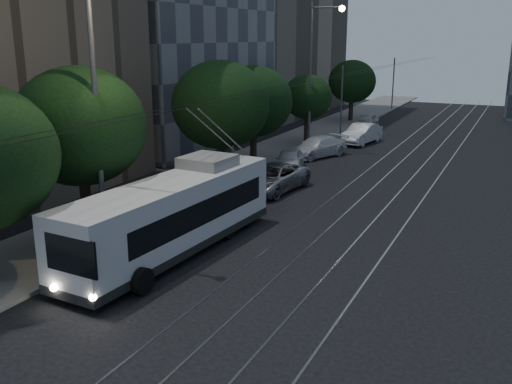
{
  "coord_description": "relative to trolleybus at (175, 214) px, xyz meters",
  "views": [
    {
      "loc": [
        9.24,
        -17.46,
        8.39
      ],
      "look_at": [
        -0.64,
        3.23,
        2.11
      ],
      "focal_mm": 40.0,
      "sensor_mm": 36.0,
      "label": 1
    }
  ],
  "objects": [
    {
      "name": "car_white_d",
      "position": [
        -1.4,
        34.47,
        -0.9
      ],
      "size": [
        1.77,
        4.14,
        1.39
      ],
      "primitive_type": "imported",
      "rotation": [
        0.0,
        0.0,
        0.03
      ],
      "color": "#BDBDC1",
      "rests_on": "ground"
    },
    {
      "name": "ground",
      "position": [
        2.9,
        -0.53,
        -1.59
      ],
      "size": [
        120.0,
        120.0,
        0.0
      ],
      "primitive_type": "plane",
      "color": "black",
      "rests_on": "ground"
    },
    {
      "name": "tram_rails",
      "position": [
        5.4,
        19.47,
        -1.58
      ],
      "size": [
        4.52,
        90.0,
        0.02
      ],
      "color": "#9898A0",
      "rests_on": "ground"
    },
    {
      "name": "pickup_silver",
      "position": [
        -0.33,
        10.25,
        -0.85
      ],
      "size": [
        3.07,
        5.6,
        1.49
      ],
      "primitive_type": "imported",
      "rotation": [
        0.0,
        0.0,
        -0.12
      ],
      "color": "gray",
      "rests_on": "ground"
    },
    {
      "name": "tree_1",
      "position": [
        -4.1,
        -0.45,
        3.29
      ],
      "size": [
        5.36,
        5.36,
        7.31
      ],
      "color": "black",
      "rests_on": "ground"
    },
    {
      "name": "streetlamp_near",
      "position": [
        -1.87,
        -1.48,
        5.13
      ],
      "size": [
        2.69,
        0.44,
        11.29
      ],
      "color": "#5F6062",
      "rests_on": "ground"
    },
    {
      "name": "streetlamp_far",
      "position": [
        -2.48,
        22.95,
        4.88
      ],
      "size": [
        2.59,
        0.44,
        10.82
      ],
      "color": "#5F6062",
      "rests_on": "ground"
    },
    {
      "name": "car_white_a",
      "position": [
        -1.4,
        15.37,
        -0.89
      ],
      "size": [
        2.65,
        4.4,
        1.4
      ],
      "primitive_type": "imported",
      "rotation": [
        0.0,
        0.0,
        0.26
      ],
      "color": "silver",
      "rests_on": "ground"
    },
    {
      "name": "overhead_wires",
      "position": [
        -2.07,
        19.47,
        1.88
      ],
      "size": [
        2.23,
        90.0,
        6.0
      ],
      "color": "black",
      "rests_on": "ground"
    },
    {
      "name": "sidewalk",
      "position": [
        -4.6,
        19.47,
        -1.52
      ],
      "size": [
        5.0,
        90.0,
        0.15
      ],
      "primitive_type": "cube",
      "color": "slate",
      "rests_on": "ground"
    },
    {
      "name": "car_white_b",
      "position": [
        -1.24,
        20.2,
        -0.87
      ],
      "size": [
        3.86,
        5.34,
        1.44
      ],
      "primitive_type": "imported",
      "rotation": [
        0.0,
        0.0,
        -0.42
      ],
      "color": "silver",
      "rests_on": "ground"
    },
    {
      "name": "tree_2",
      "position": [
        -3.6,
        10.32,
        3.04
      ],
      "size": [
        5.56,
        5.56,
        7.15
      ],
      "color": "black",
      "rests_on": "ground"
    },
    {
      "name": "tree_5",
      "position": [
        -4.1,
        38.33,
        2.42
      ],
      "size": [
        4.71,
        4.71,
        6.14
      ],
      "color": "black",
      "rests_on": "ground"
    },
    {
      "name": "car_white_c",
      "position": [
        0.2,
        26.75,
        -0.8
      ],
      "size": [
        2.41,
        5.0,
        1.58
      ],
      "primitive_type": "imported",
      "rotation": [
        0.0,
        0.0,
        -0.16
      ],
      "color": "silver",
      "rests_on": "ground"
    },
    {
      "name": "tree_4",
      "position": [
        -3.6,
        24.33,
        2.19
      ],
      "size": [
        3.88,
        3.88,
        5.55
      ],
      "color": "black",
      "rests_on": "ground"
    },
    {
      "name": "tree_3",
      "position": [
        -4.1,
        15.62,
        2.69
      ],
      "size": [
        5.14,
        5.14,
        6.6
      ],
      "color": "black",
      "rests_on": "ground"
    },
    {
      "name": "trolleybus",
      "position": [
        0.0,
        0.0,
        0.0
      ],
      "size": [
        3.08,
        11.63,
        5.63
      ],
      "rotation": [
        0.0,
        0.0,
        -0.06
      ],
      "color": "#BDBDC0",
      "rests_on": "ground"
    }
  ]
}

